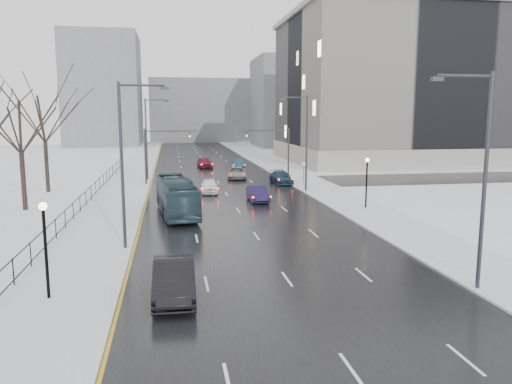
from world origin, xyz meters
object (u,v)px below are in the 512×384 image
lamppost_r_mid (367,175)px  mast_signal_left (155,150)px  tree_park_e (49,193)px  sedan_center_far (205,162)px  sedan_right_distant (239,164)px  sedan_left_near (174,279)px  streetlight_l_far (148,135)px  sedan_right_cross (237,173)px  streetlight_r_near (481,171)px  streetlight_l_near (126,158)px  sedan_right_far (281,177)px  no_uturn_sign (304,166)px  sedan_right_near (258,194)px  mast_signal_right (280,148)px  sedan_center_near (209,186)px  tree_park_d (26,211)px  bus (176,197)px  streetlight_r_mid (304,139)px  lamppost_l (45,236)px

lamppost_r_mid → mast_signal_left: (-18.33, 18.00, 1.16)m
tree_park_e → sedan_center_far: 27.67m
sedan_right_distant → sedan_left_near: bearing=-95.4°
sedan_left_near → streetlight_l_far: bearing=94.3°
sedan_left_near → sedan_right_cross: bearing=79.2°
streetlight_r_near → streetlight_l_far: 45.06m
streetlight_l_far → tree_park_e: bearing=-141.4°
streetlight_l_near → sedan_right_far: size_ratio=2.02×
no_uturn_sign → sedan_right_near: bearing=-127.3°
mast_signal_right → lamppost_r_mid: bearing=-78.5°
sedan_right_far → sedan_right_distant: sedan_right_distant is taller
sedan_center_near → sedan_right_cross: sedan_center_near is taller
tree_park_e → sedan_center_near: 16.83m
tree_park_e → streetlight_l_near: 26.61m
tree_park_e → sedan_right_cross: size_ratio=2.65×
tree_park_d → sedan_right_far: bearing=26.6°
streetlight_l_near → sedan_right_cross: streetlight_l_near is taller
lamppost_r_mid → sedan_right_cross: lamppost_r_mid is taller
mast_signal_right → sedan_right_distant: bearing=100.6°
streetlight_l_near → lamppost_r_mid: bearing=27.6°
bus → sedan_right_far: bus is taller
streetlight_l_near → sedan_right_cross: bearing=71.3°
tree_park_d → lamppost_r_mid: (28.80, -4.00, 2.94)m
sedan_right_far → sedan_right_distant: 16.86m
sedan_center_far → streetlight_r_mid: bearing=-76.3°
streetlight_r_near → lamppost_r_mid: 20.38m
lamppost_l → lamppost_r_mid: bearing=39.3°
streetlight_r_mid → lamppost_r_mid: size_ratio=2.34×
lamppost_r_mid → tree_park_d: bearing=172.1°
tree_park_d → streetlight_r_mid: (25.97, 6.00, 5.62)m
sedan_right_near → sedan_center_far: bearing=94.9°
streetlight_l_near → tree_park_d: bearing=124.5°
streetlight_r_near → streetlight_l_near: 19.15m
tree_park_d → streetlight_r_near: streetlight_r_near is taller
sedan_right_cross → lamppost_r_mid: bearing=-62.4°
tree_park_e → streetlight_r_near: bearing=-52.2°
sedan_center_near → sedan_right_far: (8.88, 5.61, -0.02)m
sedan_left_near → sedan_center_near: sedan_left_near is taller
no_uturn_sign → sedan_right_cross: 10.47m
bus → sedan_right_near: 8.94m
mast_signal_right → sedan_left_near: size_ratio=1.25×
streetlight_l_near → sedan_right_far: streetlight_l_near is taller
streetlight_r_near → sedan_center_near: (-9.84, 30.92, -4.85)m
mast_signal_right → sedan_right_near: 14.26m
sedan_right_cross → sedan_right_far: size_ratio=1.03×
sedan_center_far → sedan_right_distant: sedan_center_far is taller
tree_park_e → sedan_center_near: tree_park_e is taller
tree_park_d → mast_signal_right: size_ratio=1.92×
streetlight_l_far → sedan_right_distant: 17.56m
no_uturn_sign → sedan_center_far: size_ratio=0.57×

